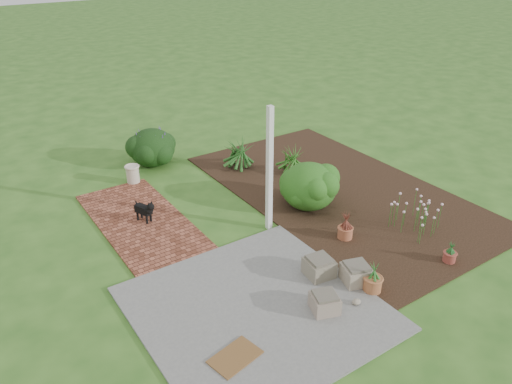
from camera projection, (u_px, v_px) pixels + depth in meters
ground at (259, 235)px, 9.63m from camera, size 80.00×80.00×0.00m
concrete_patio at (256, 308)px, 7.72m from camera, size 3.50×3.50×0.04m
brick_path at (141, 221)px, 10.07m from camera, size 1.60×3.50×0.04m
garden_bed at (338, 191)px, 11.23m from camera, size 4.00×7.00×0.03m
veranda_post at (269, 171)px, 9.28m from camera, size 0.10×0.10×2.50m
stone_trough_near at (325, 303)px, 7.59m from camera, size 0.50×0.50×0.26m
stone_trough_mid at (356, 274)px, 8.21m from camera, size 0.54×0.54×0.29m
stone_trough_far at (319, 268)px, 8.37m from camera, size 0.49×0.49×0.29m
coir_doormat at (235, 357)px, 6.79m from camera, size 0.76×0.57×0.02m
black_dog at (145, 209)px, 9.88m from camera, size 0.30×0.50×0.45m
cream_ceramic_urn at (133, 174)px, 11.51m from camera, size 0.37×0.37×0.39m
evergreen_shrub at (309, 185)px, 10.35m from camera, size 1.26×1.26×1.00m
agapanthus_clump_back at (291, 157)px, 11.88m from camera, size 0.92×0.92×0.80m
agapanthus_clump_front at (238, 151)px, 12.13m from camera, size 0.99×0.99×0.87m
pink_flower_patch at (418, 214)px, 9.67m from camera, size 1.25×1.25×0.61m
terracotta_pot_bronze at (345, 233)px, 9.43m from camera, size 0.35×0.35×0.23m
terracotta_pot_small_left at (450, 257)px, 8.76m from camera, size 0.27×0.27×0.18m
terracotta_pot_small_right at (373, 284)px, 8.03m from camera, size 0.34×0.34×0.25m
purple_flowering_bush at (152, 147)px, 12.36m from camera, size 1.29×1.29×0.95m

